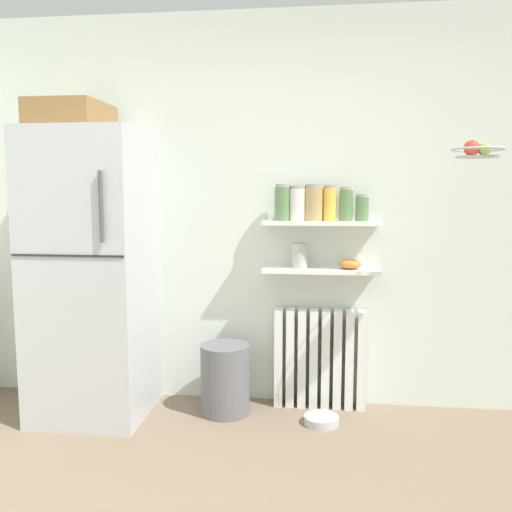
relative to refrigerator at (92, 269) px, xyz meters
The scene contains 16 objects.
back_wall 1.31m from the refrigerator, 18.11° to the left, with size 7.04×0.10×2.60m, color silver.
refrigerator is the anchor object (origin of this frame).
radiator 1.59m from the refrigerator, 10.24° to the left, with size 0.60×0.12×0.66m.
wall_shelf_lower 1.46m from the refrigerator, ahead, with size 0.75×0.22×0.03m, color white.
wall_shelf_upper 1.49m from the refrigerator, ahead, with size 0.75×0.22×0.03m, color white.
storage_jar_0 1.28m from the refrigerator, 10.98° to the left, with size 0.11×0.11×0.23m.
storage_jar_1 1.38m from the refrigerator, 10.14° to the left, with size 0.11×0.11×0.22m.
storage_jar_2 1.47m from the refrigerator, ahead, with size 0.12×0.12×0.23m.
storage_jar_3 1.57m from the refrigerator, ahead, with size 0.08×0.08×0.23m.
storage_jar_4 1.67m from the refrigerator, ahead, with size 0.09×0.09×0.22m.
storage_jar_5 1.76m from the refrigerator, ahead, with size 0.08×0.08×0.17m.
vase 1.33m from the refrigerator, 10.02° to the left, with size 0.10×0.10×0.16m, color #B2ADA8.
shelf_bowl 1.65m from the refrigerator, ahead, with size 0.14×0.14×0.06m, color orange.
trash_bin 1.11m from the refrigerator, ahead, with size 0.32×0.32×0.45m, color slate.
pet_food_bowl 1.73m from the refrigerator, ahead, with size 0.22×0.22×0.05m, color #B7B7BC.
hanging_fruit_basket 2.38m from the refrigerator, ahead, with size 0.28×0.28×0.09m.
Camera 1 is at (0.25, -1.59, 1.44)m, focal length 37.92 mm.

